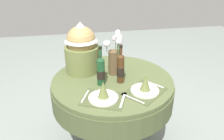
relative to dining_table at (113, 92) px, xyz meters
name	(u,v)px	position (x,y,z in m)	size (l,w,h in m)	color
ground	(112,140)	(0.00, 0.00, -0.62)	(8.00, 8.00, 0.00)	gray
dining_table	(113,92)	(0.00, 0.00, 0.00)	(1.16, 1.16, 0.77)	#4C5633
place_setting_left	(103,94)	(-0.13, -0.32, 0.19)	(0.41, 0.37, 0.16)	#41492B
place_setting_right	(145,87)	(0.23, -0.27, 0.19)	(0.43, 0.42, 0.16)	#41492B
flower_vase	(114,55)	(0.04, 0.10, 0.34)	(0.18, 0.22, 0.42)	brown
wine_bottle_left	(121,68)	(0.06, -0.07, 0.29)	(0.07, 0.07, 0.36)	#422814
wine_bottle_centre	(101,71)	(-0.12, -0.08, 0.28)	(0.07, 0.07, 0.36)	#194223
gift_tub_back_left	(81,46)	(-0.26, 0.23, 0.41)	(0.33, 0.33, 0.50)	olive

